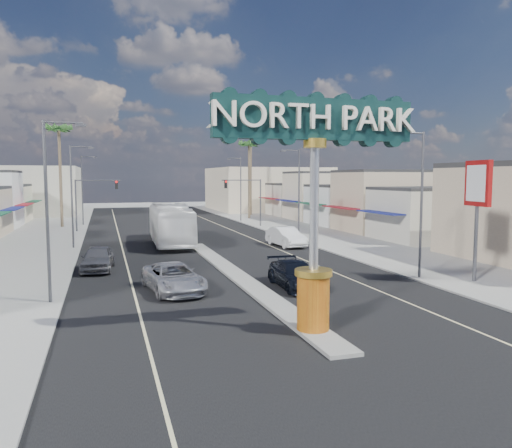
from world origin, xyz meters
TOP-DOWN VIEW (x-y plane):
  - ground at (0.00, 30.00)m, footprint 160.00×160.00m
  - road at (0.00, 30.00)m, footprint 20.00×120.00m
  - median_island at (0.00, 14.00)m, footprint 1.30×30.00m
  - sidewalk_left at (-14.00, 30.00)m, footprint 8.00×120.00m
  - sidewalk_right at (14.00, 30.00)m, footprint 8.00×120.00m
  - storefront_row_right at (24.00, 43.00)m, footprint 12.00×42.00m
  - backdrop_far_left at (-22.00, 75.00)m, footprint 20.00×20.00m
  - backdrop_far_right at (22.00, 75.00)m, footprint 20.00×20.00m
  - gateway_sign at (0.00, 1.98)m, footprint 8.20×1.50m
  - traffic_signal_left at (-9.18, 43.99)m, footprint 5.09×0.45m
  - traffic_signal_right at (9.18, 43.99)m, footprint 5.09×0.45m
  - streetlight_l_near at (-10.43, 10.00)m, footprint 2.03×0.22m
  - streetlight_l_mid at (-10.43, 30.00)m, footprint 2.03×0.22m
  - streetlight_l_far at (-10.43, 52.00)m, footprint 2.03×0.22m
  - streetlight_r_near at (10.43, 10.00)m, footprint 2.03×0.22m
  - streetlight_r_mid at (10.43, 30.00)m, footprint 2.03×0.22m
  - streetlight_r_far at (10.43, 52.00)m, footprint 2.03×0.22m
  - palm_left_far at (-13.00, 50.00)m, footprint 2.60×2.60m
  - palm_right_mid at (13.00, 56.00)m, footprint 2.60×2.60m
  - palm_right_far at (15.00, 62.00)m, footprint 2.60×2.60m
  - suv_left at (-4.40, 10.93)m, footprint 3.30×5.90m
  - suv_right at (2.36, 9.97)m, footprint 2.21×5.24m
  - car_parked_left at (-8.43, 18.70)m, footprint 2.46×5.08m
  - car_parked_right at (7.77, 26.09)m, footprint 2.33×5.46m
  - city_bus at (-2.00, 31.00)m, footprint 3.64×13.63m
  - bank_pylon_sign at (13.04, 8.07)m, footprint 0.53×2.25m

SIDE VIEW (x-z plane):
  - ground at x=0.00m, z-range 0.00..0.00m
  - road at x=0.00m, z-range 0.00..0.01m
  - sidewalk_left at x=-14.00m, z-range 0.00..0.12m
  - sidewalk_right at x=14.00m, z-range 0.00..0.12m
  - median_island at x=0.00m, z-range 0.00..0.16m
  - suv_right at x=2.36m, z-range 0.00..1.51m
  - suv_left at x=-4.40m, z-range 0.00..1.56m
  - car_parked_left at x=-8.43m, z-range 0.00..1.67m
  - car_parked_right at x=7.77m, z-range 0.00..1.75m
  - city_bus at x=-2.00m, z-range 0.00..3.77m
  - storefront_row_right at x=24.00m, z-range 0.00..6.00m
  - backdrop_far_left at x=-22.00m, z-range 0.00..8.00m
  - backdrop_far_right at x=22.00m, z-range 0.00..8.00m
  - traffic_signal_left at x=-9.18m, z-range 1.27..7.27m
  - traffic_signal_right at x=9.18m, z-range 1.27..7.27m
  - streetlight_l_near at x=-10.43m, z-range 0.57..9.57m
  - streetlight_l_mid at x=-10.43m, z-range 0.57..9.57m
  - streetlight_l_far at x=-10.43m, z-range 0.57..9.57m
  - streetlight_r_near at x=10.43m, z-range 0.57..9.57m
  - streetlight_r_mid at x=10.43m, z-range 0.57..9.57m
  - streetlight_r_far at x=10.43m, z-range 0.57..9.57m
  - bank_pylon_sign at x=13.04m, z-range 1.95..9.08m
  - gateway_sign at x=0.00m, z-range 1.35..10.50m
  - palm_right_mid at x=13.00m, z-range 4.55..16.65m
  - palm_left_far at x=-13.00m, z-range 4.95..18.05m
  - palm_right_far at x=15.00m, z-range 5.34..19.44m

